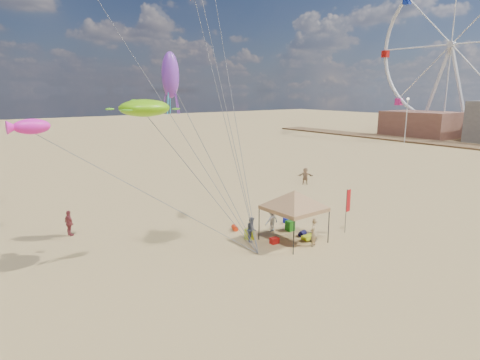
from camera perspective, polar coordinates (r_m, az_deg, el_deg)
The scene contains 22 objects.
ground at distance 24.58m, azimuth 4.21°, elevation -10.37°, with size 280.00×280.00×0.00m, color tan.
canopy_tent at distance 25.87m, azimuth 7.59°, elevation -1.73°, with size 6.30×6.30×3.89m.
feather_flag at distance 28.55m, azimuth 14.78°, elevation -3.18°, with size 0.47×0.08×3.05m.
cooler_red at distance 26.27m, azimuth 4.82°, elevation -8.41°, with size 0.54×0.38×0.38m, color red.
cooler_blue at distance 30.31m, azimuth 6.61°, elevation -5.58°, with size 0.54×0.38×0.38m, color #141BA6.
bag_navy at distance 27.78m, azimuth 8.69°, elevation -7.36°, with size 0.36×0.36×0.60m, color #0F0C39.
bag_orange at distance 28.54m, azimuth -0.71°, elevation -6.67°, with size 0.36×0.36×0.60m, color red.
chair_green at distance 28.64m, azimuth 6.99°, elevation -6.34°, with size 0.50×0.50×0.70m, color #228C19.
chair_yellow at distance 26.82m, azimuth 1.35°, elevation -7.55°, with size 0.50×0.50×0.70m, color #CCE419.
crate_grey at distance 27.01m, azimuth 10.15°, elevation -8.09°, with size 0.34×0.30×0.28m, color gray.
beach_cart at distance 27.10m, azimuth 9.53°, elevation -7.86°, with size 0.90×0.50×0.24m, color #E0FF1C.
person_near_a at distance 25.91m, azimuth 10.22°, elevation -7.19°, with size 0.66×0.43×1.80m, color tan.
person_near_b at distance 26.42m, azimuth 1.65°, elevation -6.84°, with size 0.77×0.60×1.59m, color #363C4A.
person_near_c at distance 28.24m, azimuth 4.44°, elevation -5.59°, with size 1.03×0.59×1.59m, color silver.
person_far_a at distance 29.55m, azimuth -22.69°, elevation -5.57°, with size 1.02×0.43×1.75m, color #9D3C40.
person_far_c at distance 42.74m, azimuth 9.08°, elevation 0.57°, with size 1.62×0.51×1.74m, color tan.
building_north at distance 94.69m, azimuth 23.87°, elevation 7.14°, with size 10.00×14.00×5.20m, color #8C5947.
lamp_north at distance 82.18m, azimuth 22.22°, elevation 8.68°, with size 0.50×0.50×8.25m.
ferris_wheel at distance 98.10m, azimuth 27.28°, elevation 15.50°, with size 1.32×32.20×34.57m.
turtle_kite at distance 22.29m, azimuth -13.14°, elevation 9.73°, with size 2.72×2.17×0.91m, color #71C80B.
fish_kite at distance 21.23m, azimuth -27.00°, elevation 6.65°, with size 1.62×0.81×0.72m, color #FF1FB4.
squid_kite at distance 26.07m, azimuth -9.69°, elevation 14.21°, with size 1.07×1.07×2.77m, color purple.
Camera 1 is at (-14.81, -17.18, 9.48)m, focal length 30.63 mm.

